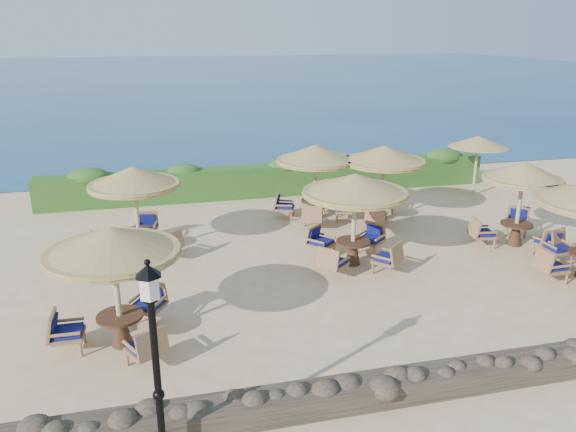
{
  "coord_description": "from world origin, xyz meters",
  "views": [
    {
      "loc": [
        -4.61,
        -14.12,
        6.37
      ],
      "look_at": [
        -1.0,
        0.6,
        1.3
      ],
      "focal_mm": 35.0,
      "sensor_mm": 36.0,
      "label": 1
    }
  ],
  "objects": [
    {
      "name": "extra_parasol",
      "position": [
        7.8,
        5.2,
        2.17
      ],
      "size": [
        2.3,
        2.3,
        2.41
      ],
      "color": "#C4AE8A",
      "rests_on": "ground"
    },
    {
      "name": "cafe_set_1",
      "position": [
        0.68,
        -0.25,
        1.86
      ],
      "size": [
        2.93,
        2.93,
        2.65
      ],
      "color": "#C4AE8A",
      "rests_on": "ground"
    },
    {
      "name": "cafe_set_3",
      "position": [
        -5.2,
        2.05,
        1.87
      ],
      "size": [
        2.76,
        2.76,
        2.65
      ],
      "color": "#C4AE8A",
      "rests_on": "ground"
    },
    {
      "name": "ground",
      "position": [
        0.0,
        0.0,
        0.0
      ],
      "size": [
        120.0,
        120.0,
        0.0
      ],
      "primitive_type": "plane",
      "color": "#DBBA8B",
      "rests_on": "ground"
    },
    {
      "name": "stone_wall",
      "position": [
        0.0,
        -6.2,
        0.22
      ],
      "size": [
        15.0,
        0.65,
        0.44
      ],
      "primitive_type": "cube",
      "color": "brown",
      "rests_on": "ground"
    },
    {
      "name": "hedge",
      "position": [
        0.0,
        7.2,
        0.6
      ],
      "size": [
        18.0,
        0.9,
        1.2
      ],
      "primitive_type": "cube",
      "color": "#234D19",
      "rests_on": "ground"
    },
    {
      "name": "cafe_set_0",
      "position": [
        -5.54,
        -3.17,
        1.9
      ],
      "size": [
        2.78,
        2.77,
        2.65
      ],
      "color": "#C4AE8A",
      "rests_on": "ground"
    },
    {
      "name": "sea",
      "position": [
        0.0,
        70.0,
        0.0
      ],
      "size": [
        160.0,
        160.0,
        0.0
      ],
      "primitive_type": "plane",
      "color": "navy",
      "rests_on": "ground"
    },
    {
      "name": "cafe_set_4",
      "position": [
        0.75,
        3.82,
        1.8
      ],
      "size": [
        2.87,
        2.87,
        2.65
      ],
      "color": "#C4AE8A",
      "rests_on": "ground"
    },
    {
      "name": "cafe_set_6",
      "position": [
        6.07,
        -0.03,
        1.79
      ],
      "size": [
        2.62,
        2.75,
        2.65
      ],
      "color": "#C4AE8A",
      "rests_on": "ground"
    },
    {
      "name": "cafe_set_5",
      "position": [
        2.96,
        3.14,
        2.01
      ],
      "size": [
        2.82,
        2.82,
        2.65
      ],
      "color": "#C4AE8A",
      "rests_on": "ground"
    },
    {
      "name": "lamp_post",
      "position": [
        -4.8,
        -6.8,
        1.55
      ],
      "size": [
        0.44,
        0.44,
        3.31
      ],
      "color": "black",
      "rests_on": "ground"
    }
  ]
}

